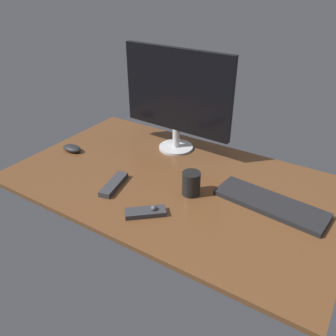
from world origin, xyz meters
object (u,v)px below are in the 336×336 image
computer_mouse (72,148)px  coffee_mug (191,183)px  media_remote (146,212)px  tv_remote (114,184)px  monitor (177,95)px  keyboard (270,204)px

computer_mouse → coffee_mug: bearing=-1.3°
media_remote → coffee_mug: (7.24, 20.81, 3.80)cm
computer_mouse → coffee_mug: 68.16cm
computer_mouse → tv_remote: 40.90cm
monitor → keyboard: bearing=-19.5°
tv_remote → coffee_mug: 32.41cm
computer_mouse → media_remote: 64.57cm
monitor → media_remote: bearing=-67.9°
monitor → tv_remote: bearing=-92.3°
computer_mouse → media_remote: (60.84, -21.64, -0.49)cm
keyboard → media_remote: bearing=-135.0°
tv_remote → monitor: bearing=162.2°
computer_mouse → keyboard: bearing=4.2°
monitor → keyboard: monitor is taller
media_remote → computer_mouse: bearing=119.1°
keyboard → tv_remote: size_ratio=2.37×
monitor → media_remote: monitor is taller
monitor → media_remote: (18.85, -52.11, -26.93)cm
coffee_mug → media_remote: bearing=-109.2°
keyboard → computer_mouse: bearing=-169.2°
media_remote → coffee_mug: bearing=29.5°
coffee_mug → keyboard: bearing=17.0°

